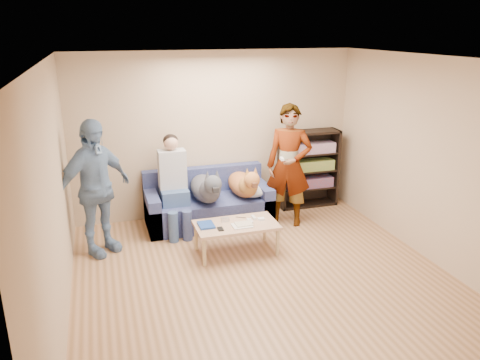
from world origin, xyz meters
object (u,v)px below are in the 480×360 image
object	(u,v)px
sofa	(208,205)
dog_gray	(207,188)
person_standing_right	(289,166)
coffee_table	(236,227)
dog_tan	(244,184)
person_standing_left	(95,188)
bookshelf	(308,167)
person_seated	(174,181)
camera_silver	(225,220)
notebook_blue	(206,225)

from	to	relation	value
sofa	dog_gray	distance (m)	0.43
person_standing_right	coffee_table	xyz separation A→B (m)	(-1.05, -0.74, -0.56)
person_standing_right	dog_tan	bearing A→B (deg)	-168.63
person_standing_left	bookshelf	distance (m)	3.54
sofa	bookshelf	world-z (taller)	bookshelf
coffee_table	dog_tan	bearing A→B (deg)	66.62
person_seated	coffee_table	xyz separation A→B (m)	(0.66, -1.00, -0.40)
camera_silver	sofa	xyz separation A→B (m)	(-0.01, 1.01, -0.16)
bookshelf	dog_gray	bearing A→B (deg)	-166.33
person_standing_right	person_standing_left	world-z (taller)	person_standing_right
camera_silver	sofa	bearing A→B (deg)	90.30
sofa	bookshelf	distance (m)	1.86
person_standing_right	coffee_table	bearing A→B (deg)	-114.00
sofa	dog_gray	xyz separation A→B (m)	(-0.06, -0.22, 0.36)
notebook_blue	sofa	distance (m)	1.12
person_standing_left	dog_gray	bearing A→B (deg)	-22.40
notebook_blue	camera_silver	bearing A→B (deg)	14.04
bookshelf	sofa	bearing A→B (deg)	-172.60
sofa	bookshelf	bearing A→B (deg)	7.40
notebook_blue	dog_gray	bearing A→B (deg)	76.04
person_standing_left	person_seated	size ratio (longest dim) A/B	1.25
notebook_blue	dog_tan	xyz separation A→B (m)	(0.82, 0.92, 0.19)
person_standing_left	dog_gray	xyz separation A→B (m)	(1.57, 0.36, -0.28)
person_standing_left	person_seated	xyz separation A→B (m)	(1.10, 0.45, -0.14)
dog_gray	bookshelf	size ratio (longest dim) A/B	0.96
person_standing_left	notebook_blue	xyz separation A→B (m)	(1.36, -0.50, -0.48)
notebook_blue	coffee_table	size ratio (longest dim) A/B	0.24
person_standing_left	bookshelf	xyz separation A→B (m)	(3.43, 0.81, -0.24)
person_standing_left	person_seated	distance (m)	1.20
person_seated	coffee_table	size ratio (longest dim) A/B	1.34
person_seated	person_standing_right	bearing A→B (deg)	-8.72
person_seated	bookshelf	world-z (taller)	person_seated
notebook_blue	camera_silver	size ratio (longest dim) A/B	2.36
notebook_blue	dog_tan	size ratio (longest dim) A/B	0.22
person_seated	dog_gray	size ratio (longest dim) A/B	1.17
notebook_blue	camera_silver	distance (m)	0.29
person_standing_left	dog_gray	distance (m)	1.64
notebook_blue	coffee_table	world-z (taller)	notebook_blue
notebook_blue	camera_silver	world-z (taller)	camera_silver
sofa	person_seated	size ratio (longest dim) A/B	1.29
person_standing_left	person_seated	bearing A→B (deg)	-13.00
camera_silver	sofa	size ratio (longest dim) A/B	0.06
dog_tan	bookshelf	size ratio (longest dim) A/B	0.89
person_standing_right	person_seated	world-z (taller)	person_standing_right
person_standing_left	coffee_table	xyz separation A→B (m)	(1.76, -0.55, -0.54)
person_standing_right	bookshelf	bearing A→B (deg)	76.06
person_standing_left	camera_silver	bearing A→B (deg)	-49.97
dog_gray	notebook_blue	bearing A→B (deg)	-103.96
camera_silver	person_seated	distance (m)	1.08
camera_silver	coffee_table	world-z (taller)	camera_silver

